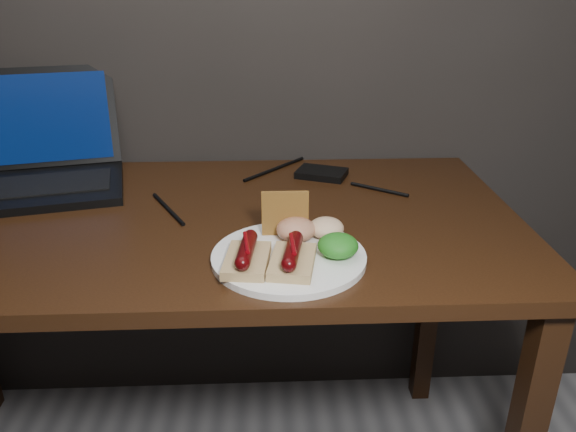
% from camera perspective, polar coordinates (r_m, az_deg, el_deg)
% --- Properties ---
extents(desk, '(1.40, 0.70, 0.75)m').
position_cam_1_polar(desk, '(1.20, -11.08, -3.84)').
color(desk, black).
rests_on(desk, ground).
extents(laptop, '(0.42, 0.41, 0.25)m').
position_cam_1_polar(laptop, '(1.42, -23.84, 5.06)').
color(laptop, black).
rests_on(laptop, desk).
extents(hard_drive, '(0.14, 0.11, 0.02)m').
position_cam_1_polar(hard_drive, '(1.36, 3.44, 4.36)').
color(hard_drive, black).
rests_on(hard_drive, desk).
extents(desk_cables, '(0.98, 0.41, 0.01)m').
position_cam_1_polar(desk_cables, '(1.29, -9.92, 2.69)').
color(desk_cables, black).
rests_on(desk_cables, desk).
extents(plate, '(0.33, 0.33, 0.01)m').
position_cam_1_polar(plate, '(0.97, 0.08, -4.19)').
color(plate, white).
rests_on(plate, desk).
extents(bread_sausage_left, '(0.08, 0.12, 0.04)m').
position_cam_1_polar(bread_sausage_left, '(0.93, -4.21, -4.04)').
color(bread_sausage_left, tan).
rests_on(bread_sausage_left, plate).
extents(bread_sausage_center, '(0.09, 0.13, 0.04)m').
position_cam_1_polar(bread_sausage_center, '(0.92, 0.46, -4.18)').
color(bread_sausage_center, tan).
rests_on(bread_sausage_center, plate).
extents(crispbread, '(0.08, 0.01, 0.08)m').
position_cam_1_polar(crispbread, '(1.02, -0.30, 0.28)').
color(crispbread, '#AE752F').
rests_on(crispbread, plate).
extents(salad_greens, '(0.07, 0.07, 0.04)m').
position_cam_1_polar(salad_greens, '(0.95, 5.10, -3.01)').
color(salad_greens, '#206313').
rests_on(salad_greens, plate).
extents(salsa_mound, '(0.07, 0.07, 0.04)m').
position_cam_1_polar(salsa_mound, '(1.01, 0.83, -1.36)').
color(salsa_mound, '#A31B10').
rests_on(salsa_mound, plate).
extents(coleslaw_mound, '(0.06, 0.06, 0.04)m').
position_cam_1_polar(coleslaw_mound, '(1.02, 3.91, -1.20)').
color(coleslaw_mound, beige).
rests_on(coleslaw_mound, plate).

